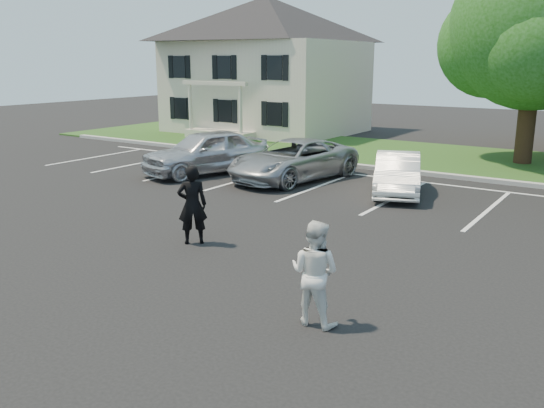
# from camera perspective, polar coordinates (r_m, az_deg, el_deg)

# --- Properties ---
(ground_plane) EXTENTS (90.00, 90.00, 0.00)m
(ground_plane) POSITION_cam_1_polar(r_m,az_deg,el_deg) (11.60, -2.76, -7.00)
(ground_plane) COLOR black
(ground_plane) RESTS_ON ground
(curb) EXTENTS (40.00, 0.30, 0.15)m
(curb) POSITION_cam_1_polar(r_m,az_deg,el_deg) (22.06, 16.04, 2.82)
(curb) COLOR gray
(curb) RESTS_ON ground
(grass_strip) EXTENTS (44.00, 8.00, 0.08)m
(grass_strip) POSITION_cam_1_polar(r_m,az_deg,el_deg) (25.86, 18.78, 4.13)
(grass_strip) COLOR #284E1C
(grass_strip) RESTS_ON ground
(stall_lines) EXTENTS (34.00, 5.36, 0.01)m
(stall_lines) POSITION_cam_1_polar(r_m,az_deg,el_deg) (18.82, 17.20, 0.65)
(stall_lines) COLOR silver
(stall_lines) RESTS_ON ground
(house) EXTENTS (10.30, 9.22, 7.60)m
(house) POSITION_cam_1_polar(r_m,az_deg,el_deg) (34.65, -0.55, 13.50)
(house) COLOR beige
(house) RESTS_ON ground
(tree) EXTENTS (7.80, 7.20, 8.80)m
(tree) POSITION_cam_1_polar(r_m,az_deg,el_deg) (25.59, 24.96, 15.45)
(tree) COLOR black
(tree) RESTS_ON ground
(man_black_suit) EXTENTS (0.79, 0.79, 1.86)m
(man_black_suit) POSITION_cam_1_polar(r_m,az_deg,el_deg) (13.39, -7.90, -0.08)
(man_black_suit) COLOR black
(man_black_suit) RESTS_ON ground
(man_white_shirt) EXTENTS (0.86, 0.68, 1.73)m
(man_white_shirt) POSITION_cam_1_polar(r_m,az_deg,el_deg) (9.28, 4.25, -6.80)
(man_white_shirt) COLOR white
(man_white_shirt) RESTS_ON ground
(car_silver_west) EXTENTS (3.46, 5.25, 1.66)m
(car_silver_west) POSITION_cam_1_polar(r_m,az_deg,el_deg) (21.79, -6.55, 5.16)
(car_silver_west) COLOR silver
(car_silver_west) RESTS_ON ground
(car_silver_minivan) EXTENTS (3.27, 5.52, 1.44)m
(car_silver_minivan) POSITION_cam_1_polar(r_m,az_deg,el_deg) (20.54, 2.13, 4.39)
(car_silver_minivan) COLOR #A0A2A7
(car_silver_minivan) RESTS_ON ground
(car_white_sedan) EXTENTS (2.68, 4.15, 1.29)m
(car_white_sedan) POSITION_cam_1_polar(r_m,az_deg,el_deg) (18.80, 12.31, 2.94)
(car_white_sedan) COLOR white
(car_white_sedan) RESTS_ON ground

